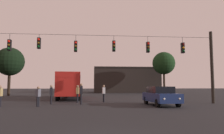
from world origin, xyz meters
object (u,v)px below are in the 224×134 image
Objects in this scene: tree_left_silhouette at (164,63)px; pedestrian_crossing_left at (51,93)px; city_bus at (70,83)px; pedestrian_far_side at (78,93)px; car_near_right at (161,96)px; pedestrian_trailing at (104,93)px; tree_behind_building at (10,62)px; pedestrian_crossing_center at (81,92)px; pedestrian_crossing_right at (0,95)px; pedestrian_near_bus at (38,95)px.

pedestrian_crossing_left is at bearing -128.53° from tree_left_silhouette.
city_bus is 7.13m from pedestrian_far_side.
city_bus is 2.52× the size of car_near_right.
pedestrian_trailing is at bearing 6.35° from pedestrian_far_side.
pedestrian_trailing is at bearing -45.62° from tree_behind_building.
pedestrian_crossing_center is 27.53m from tree_left_silhouette.
pedestrian_crossing_right is (-12.42, 0.01, 0.11)m from car_near_right.
city_bus is at bearing 85.17° from pedestrian_crossing_left.
city_bus is at bearing 68.19° from pedestrian_crossing_right.
pedestrian_near_bus is (-3.18, -1.50, -0.17)m from pedestrian_crossing_center.
pedestrian_crossing_right is (-5.99, -1.48, -0.12)m from pedestrian_crossing_center.
pedestrian_crossing_left is 0.92× the size of pedestrian_crossing_center.
pedestrian_crossing_left is 2.08m from pedestrian_near_bus.
pedestrian_near_bus is 30.57m from tree_left_silhouette.
pedestrian_far_side is at bearing 103.03° from pedestrian_crossing_center.
pedestrian_near_bus is at bearing 180.00° from car_near_right.
pedestrian_near_bus is at bearing -97.22° from city_bus.
pedestrian_crossing_right is at bearing -155.70° from pedestrian_trailing.
pedestrian_near_bus is at bearing -106.83° from pedestrian_crossing_left.
tree_behind_building is at bearing 134.38° from pedestrian_trailing.
tree_left_silhouette is 1.08× the size of tree_behind_building.
pedestrian_far_side is (-6.87, 3.36, 0.13)m from car_near_right.
car_near_right is 0.54× the size of tree_left_silhouette.
tree_left_silhouette is (18.17, 24.05, 5.13)m from pedestrian_near_bus.
pedestrian_crossing_center is at bearing -77.90° from city_bus.
pedestrian_trailing is (3.91, -6.64, -0.94)m from city_bus.
city_bus is at bearing 82.78° from pedestrian_near_bus.
pedestrian_near_bus is at bearing -145.14° from pedestrian_trailing.
pedestrian_crossing_left is at bearing 73.17° from pedestrian_near_bus.
tree_behind_building is at bearing 135.71° from car_near_right.
pedestrian_crossing_center is at bearing 13.92° from pedestrian_crossing_right.
pedestrian_crossing_left is 4.90m from pedestrian_trailing.
pedestrian_far_side is at bearing 50.67° from pedestrian_near_bus.
car_near_right is at bearing -26.07° from pedestrian_far_side.
city_bus is 9.01m from pedestrian_crossing_center.
car_near_right is 2.69× the size of pedestrian_crossing_left.
pedestrian_near_bus is (-1.30, -10.27, -1.01)m from city_bus.
tree_behind_building reaches higher than pedestrian_near_bus.
pedestrian_crossing_center is (-6.43, 1.50, 0.22)m from car_near_right.
city_bus is 1.45× the size of tree_behind_building.
tree_left_silhouette reaches higher than pedestrian_near_bus.
pedestrian_trailing is at bearing -59.47° from city_bus.
pedestrian_near_bus is at bearing -63.54° from tree_behind_building.
tree_left_silhouette is at bearing 52.93° from pedestrian_near_bus.
pedestrian_crossing_right is 0.19× the size of tree_left_silhouette.
pedestrian_crossing_center is at bearing -10.72° from pedestrian_crossing_left.
pedestrian_crossing_center is 3.52m from pedestrian_near_bus.
pedestrian_trailing is 20.91m from tree_behind_building.
tree_left_silhouette is (8.55, 24.05, 5.19)m from car_near_right.
tree_left_silhouette is (20.97, 24.03, 5.08)m from pedestrian_crossing_right.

